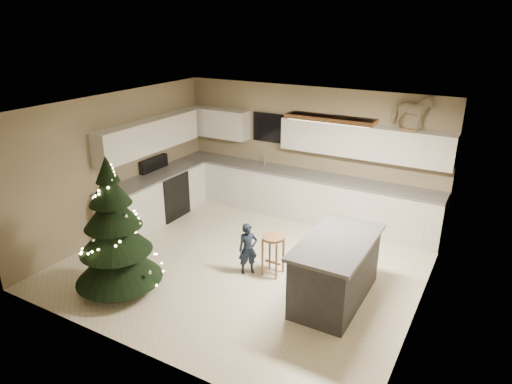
% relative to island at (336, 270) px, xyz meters
% --- Properties ---
extents(ground_plane, '(5.50, 5.50, 0.00)m').
position_rel_island_xyz_m(ground_plane, '(-1.64, 0.25, -0.48)').
color(ground_plane, beige).
extents(room_shell, '(5.52, 5.02, 2.61)m').
position_rel_island_xyz_m(room_shell, '(-1.62, 0.26, 1.27)').
color(room_shell, '#9D8B69').
rests_on(room_shell, ground_plane).
extents(cabinetry, '(5.50, 3.20, 2.00)m').
position_rel_island_xyz_m(cabinetry, '(-2.55, 1.90, 0.28)').
color(cabinetry, silver).
rests_on(cabinetry, ground_plane).
extents(island, '(0.90, 1.70, 0.95)m').
position_rel_island_xyz_m(island, '(0.00, 0.00, 0.00)').
color(island, black).
rests_on(island, ground_plane).
extents(bar_stool, '(0.34, 0.34, 0.66)m').
position_rel_island_xyz_m(bar_stool, '(-1.09, 0.17, 0.02)').
color(bar_stool, '#8D5F3E').
rests_on(bar_stool, ground_plane).
extents(christmas_tree, '(1.31, 1.26, 2.09)m').
position_rel_island_xyz_m(christmas_tree, '(-2.88, -1.35, 0.38)').
color(christmas_tree, '#3F2816').
rests_on(christmas_tree, ground_plane).
extents(toddler, '(0.36, 0.36, 0.85)m').
position_rel_island_xyz_m(toddler, '(-1.46, 0.01, -0.06)').
color(toddler, black).
rests_on(toddler, ground_plane).
extents(rocking_horse, '(0.71, 0.38, 0.60)m').
position_rel_island_xyz_m(rocking_horse, '(0.29, 2.58, 1.83)').
color(rocking_horse, '#8D5F3E').
rests_on(rocking_horse, cabinetry).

